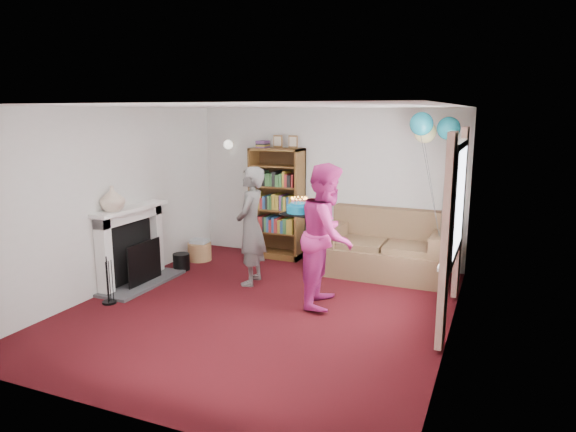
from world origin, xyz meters
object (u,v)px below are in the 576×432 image
at_px(person_striped, 251,226).
at_px(person_magenta, 327,235).
at_px(sofa, 387,251).
at_px(birthday_cake, 299,209).
at_px(bookcase, 278,204).

relative_size(person_striped, person_magenta, 0.93).
xyz_separation_m(sofa, person_magenta, (-0.44, -1.55, 0.55)).
height_order(person_striped, birthday_cake, person_striped).
height_order(person_magenta, birthday_cake, person_magenta).
bearing_deg(person_magenta, bookcase, 32.38).
bearing_deg(birthday_cake, person_magenta, -22.78).
bearing_deg(bookcase, sofa, -6.71).
bearing_deg(person_magenta, birthday_cake, 59.80).
relative_size(sofa, birthday_cake, 4.65).
bearing_deg(person_striped, person_magenta, 65.30).
bearing_deg(birthday_cake, person_striped, 169.11).
relative_size(sofa, person_magenta, 1.00).
distance_m(sofa, person_magenta, 1.71).
relative_size(bookcase, person_striped, 1.22).
height_order(sofa, person_striped, person_striped).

